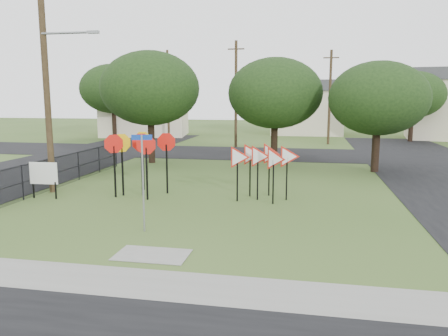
{
  "coord_description": "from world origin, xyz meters",
  "views": [
    {
      "loc": [
        4.09,
        -13.26,
        4.28
      ],
      "look_at": [
        0.98,
        3.0,
        1.6
      ],
      "focal_mm": 35.0,
      "sensor_mm": 36.0,
      "label": 1
    }
  ],
  "objects_px": {
    "stop_sign_cluster": "(139,150)",
    "yield_sign_cluster": "(263,159)",
    "street_name_sign": "(143,177)",
    "info_board": "(44,175)"
  },
  "relations": [
    {
      "from": "stop_sign_cluster",
      "to": "yield_sign_cluster",
      "type": "relative_size",
      "value": 0.91
    },
    {
      "from": "stop_sign_cluster",
      "to": "street_name_sign",
      "type": "bearing_deg",
      "value": -67.07
    },
    {
      "from": "street_name_sign",
      "to": "stop_sign_cluster",
      "type": "bearing_deg",
      "value": 112.93
    },
    {
      "from": "info_board",
      "to": "yield_sign_cluster",
      "type": "bearing_deg",
      "value": 9.8
    },
    {
      "from": "street_name_sign",
      "to": "info_board",
      "type": "distance_m",
      "value": 6.95
    },
    {
      "from": "street_name_sign",
      "to": "info_board",
      "type": "relative_size",
      "value": 2.0
    },
    {
      "from": "street_name_sign",
      "to": "stop_sign_cluster",
      "type": "height_order",
      "value": "street_name_sign"
    },
    {
      "from": "stop_sign_cluster",
      "to": "yield_sign_cluster",
      "type": "bearing_deg",
      "value": 1.63
    },
    {
      "from": "stop_sign_cluster",
      "to": "yield_sign_cluster",
      "type": "xyz_separation_m",
      "value": [
        5.41,
        0.15,
        -0.27
      ]
    },
    {
      "from": "stop_sign_cluster",
      "to": "info_board",
      "type": "bearing_deg",
      "value": -159.19
    }
  ]
}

